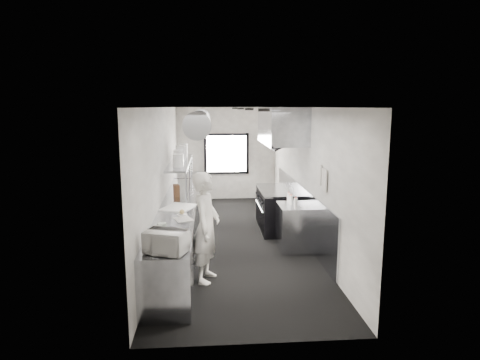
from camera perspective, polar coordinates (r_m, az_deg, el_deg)
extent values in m
cube|color=black|center=(8.98, -0.70, -8.15)|extent=(3.00, 8.00, 0.01)
cube|color=beige|center=(8.53, -0.74, 10.01)|extent=(3.00, 8.00, 0.01)
cube|color=silver|center=(12.61, -1.89, 3.66)|extent=(3.00, 0.02, 2.80)
cube|color=silver|center=(4.76, 2.39, -7.18)|extent=(3.00, 0.02, 2.80)
cube|color=silver|center=(8.68, -10.64, 0.56)|extent=(0.02, 8.00, 2.80)
cube|color=silver|center=(8.87, 9.00, 0.80)|extent=(0.02, 8.00, 2.80)
cube|color=gray|center=(9.32, 8.31, -4.06)|extent=(0.03, 5.50, 1.10)
cylinder|color=gray|center=(8.92, -5.44, 8.36)|extent=(0.40, 6.40, 0.40)
cube|color=white|center=(12.57, -1.88, 3.64)|extent=(1.20, 0.03, 1.10)
cube|color=black|center=(12.53, -1.90, 6.26)|extent=(1.36, 0.03, 0.08)
cube|color=black|center=(12.66, -1.87, 1.06)|extent=(1.36, 0.03, 0.08)
cube|color=black|center=(12.57, -4.80, 3.61)|extent=(0.08, 0.03, 1.25)
cube|color=black|center=(12.63, 1.03, 3.67)|extent=(0.08, 0.03, 1.25)
cube|color=gray|center=(9.37, 5.78, 7.52)|extent=(0.80, 2.20, 0.80)
cube|color=gray|center=(9.34, 3.43, 5.14)|extent=(0.05, 2.20, 0.05)
cube|color=black|center=(9.38, 5.26, 5.45)|extent=(0.50, 2.10, 0.28)
cube|color=gray|center=(8.38, -8.40, -6.40)|extent=(0.70, 6.00, 0.90)
cube|color=gray|center=(9.62, -8.26, 2.45)|extent=(0.45, 3.00, 0.04)
cylinder|color=gray|center=(8.28, -7.46, -1.08)|extent=(0.04, 0.04, 0.66)
cylinder|color=gray|center=(9.66, -7.03, 0.53)|extent=(0.04, 0.04, 0.66)
cylinder|color=gray|center=(11.04, -6.71, 1.73)|extent=(0.04, 0.04, 0.66)
cube|color=black|center=(9.65, 5.28, -4.13)|extent=(0.85, 1.60, 0.90)
cube|color=gray|center=(9.54, 5.32, -1.39)|extent=(0.85, 1.60, 0.04)
cube|color=gray|center=(9.59, 2.86, -4.19)|extent=(0.03, 1.55, 0.80)
cylinder|color=gray|center=(9.56, 2.68, -3.61)|extent=(0.03, 1.30, 0.03)
cube|color=gray|center=(8.34, 7.57, -6.46)|extent=(0.65, 0.80, 0.90)
cube|color=gray|center=(11.97, -7.20, -1.37)|extent=(0.70, 1.20, 0.90)
cube|color=beige|center=(7.68, 10.87, 0.83)|extent=(0.02, 0.28, 0.38)
cube|color=beige|center=(7.36, 11.57, 0.01)|extent=(0.02, 0.28, 0.38)
imported|color=silver|center=(6.71, -4.71, -6.50)|extent=(0.58, 0.74, 1.80)
imported|color=white|center=(5.61, -10.20, -8.40)|extent=(0.60, 0.53, 0.30)
cylinder|color=#AFBDAE|center=(6.48, -11.33, -6.76)|extent=(0.19, 0.19, 0.11)
cylinder|color=#AFBDAE|center=(6.65, -10.72, -6.32)|extent=(0.18, 0.18, 0.11)
cube|color=silver|center=(7.19, -7.84, -5.39)|extent=(0.39, 0.43, 0.01)
cylinder|color=silver|center=(7.48, -8.01, -4.75)|extent=(0.20, 0.20, 0.02)
sphere|color=tan|center=(7.47, -8.01, -4.37)|extent=(0.09, 0.09, 0.09)
cube|color=white|center=(8.02, -8.54, -3.74)|extent=(0.71, 0.80, 0.02)
cube|color=brown|center=(9.03, -8.77, -1.44)|extent=(0.16, 0.25, 0.25)
cylinder|color=silver|center=(8.73, -8.53, 2.68)|extent=(0.27, 0.27, 0.27)
cylinder|color=silver|center=(9.40, -8.50, 3.27)|extent=(0.24, 0.24, 0.29)
cylinder|color=silver|center=(9.79, -8.15, 3.74)|extent=(0.32, 0.32, 0.35)
cylinder|color=silver|center=(10.24, -7.92, 4.03)|extent=(0.24, 0.24, 0.36)
cylinder|color=white|center=(7.91, 7.68, -3.25)|extent=(0.08, 0.08, 0.20)
cylinder|color=white|center=(8.07, 7.72, -3.06)|extent=(0.07, 0.07, 0.18)
cylinder|color=white|center=(8.21, 7.07, -2.78)|extent=(0.07, 0.07, 0.19)
cylinder|color=white|center=(8.35, 6.88, -2.67)|extent=(0.06, 0.06, 0.16)
cylinder|color=white|center=(8.45, 6.72, -2.41)|extent=(0.08, 0.08, 0.18)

